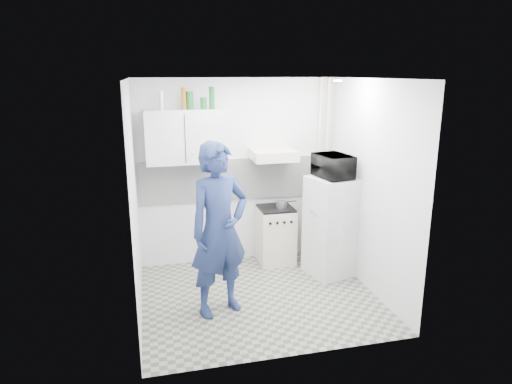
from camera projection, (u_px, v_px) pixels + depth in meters
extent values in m
plane|color=gray|center=(259.00, 297.00, 5.59)|extent=(2.80, 2.80, 0.00)
plane|color=white|center=(260.00, 79.00, 4.93)|extent=(2.80, 2.80, 0.00)
plane|color=silver|center=(238.00, 172.00, 6.44)|extent=(2.80, 0.00, 2.80)
plane|color=silver|center=(134.00, 202.00, 4.94)|extent=(0.00, 2.60, 2.60)
plane|color=silver|center=(370.00, 187.00, 5.58)|extent=(0.00, 2.60, 2.60)
imported|color=navy|center=(219.00, 230.00, 5.02)|extent=(0.84, 0.70, 1.97)
cube|color=beige|center=(276.00, 236.00, 6.54)|extent=(0.49, 0.49, 0.79)
cube|color=white|center=(331.00, 226.00, 6.09)|extent=(0.68, 0.68, 1.34)
cube|color=black|center=(276.00, 208.00, 6.44)|extent=(0.48, 0.48, 0.03)
cylinder|color=silver|center=(281.00, 204.00, 6.45)|extent=(0.15, 0.15, 0.09)
imported|color=black|center=(333.00, 166.00, 5.89)|extent=(0.60, 0.45, 0.30)
cylinder|color=silver|center=(161.00, 101.00, 5.78)|extent=(0.06, 0.06, 0.23)
cylinder|color=brown|center=(184.00, 99.00, 5.84)|extent=(0.06, 0.06, 0.28)
cylinder|color=#144C1E|center=(190.00, 100.00, 5.87)|extent=(0.09, 0.09, 0.23)
cylinder|color=#144C1E|center=(204.00, 103.00, 5.91)|extent=(0.08, 0.08, 0.16)
cylinder|color=#144C1E|center=(212.00, 98.00, 5.92)|extent=(0.07, 0.07, 0.29)
cube|color=white|center=(184.00, 137.00, 5.96)|extent=(1.00, 0.35, 0.70)
cube|color=beige|center=(273.00, 155.00, 6.24)|extent=(0.60, 0.50, 0.14)
cube|color=white|center=(238.00, 179.00, 6.45)|extent=(2.74, 0.03, 0.60)
cylinder|color=beige|center=(326.00, 169.00, 6.66)|extent=(0.05, 0.05, 2.60)
cylinder|color=beige|center=(318.00, 169.00, 6.63)|extent=(0.04, 0.04, 2.60)
cylinder|color=white|center=(338.00, 81.00, 5.36)|extent=(0.10, 0.10, 0.02)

